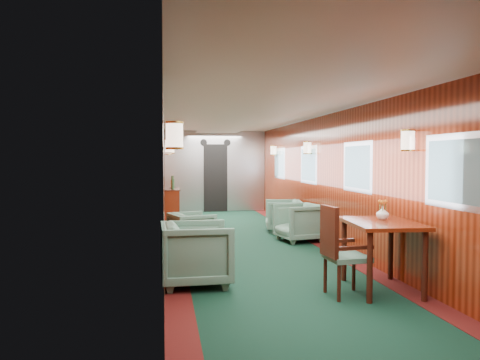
{
  "coord_description": "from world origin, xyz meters",
  "views": [
    {
      "loc": [
        -1.5,
        -7.94,
        1.59
      ],
      "look_at": [
        0.0,
        1.3,
        1.15
      ],
      "focal_mm": 35.0,
      "sensor_mm": 36.0,
      "label": 1
    }
  ],
  "objects": [
    {
      "name": "room",
      "position": [
        0.0,
        0.0,
        1.63
      ],
      "size": [
        12.0,
        12.1,
        2.4
      ],
      "color": "black",
      "rests_on": "ground"
    },
    {
      "name": "bulkhead",
      "position": [
        0.0,
        5.91,
        1.18
      ],
      "size": [
        2.98,
        0.17,
        2.39
      ],
      "color": "#B0B2B7",
      "rests_on": "ground"
    },
    {
      "name": "windows_right",
      "position": [
        1.49,
        0.25,
        1.45
      ],
      "size": [
        0.02,
        8.6,
        0.8
      ],
      "color": "#ADAFB4",
      "rests_on": "ground"
    },
    {
      "name": "wall_sconces",
      "position": [
        0.0,
        0.57,
        1.79
      ],
      "size": [
        2.97,
        7.97,
        0.25
      ],
      "color": "beige",
      "rests_on": "ground"
    },
    {
      "name": "dining_table",
      "position": [
        1.06,
        -2.73,
        0.7
      ],
      "size": [
        0.87,
        1.17,
        0.83
      ],
      "rotation": [
        0.0,
        0.0,
        -0.09
      ],
      "color": "maroon",
      "rests_on": "ground"
    },
    {
      "name": "side_chair",
      "position": [
        0.47,
        -2.89,
        0.57
      ],
      "size": [
        0.5,
        0.52,
        1.05
      ],
      "rotation": [
        0.0,
        0.0,
        0.08
      ],
      "color": "#1F4A40",
      "rests_on": "ground"
    },
    {
      "name": "credenza",
      "position": [
        -1.34,
        2.38,
        0.47
      ],
      "size": [
        0.32,
        1.03,
        1.2
      ],
      "color": "maroon",
      "rests_on": "ground"
    },
    {
      "name": "flower_vase",
      "position": [
        1.15,
        -2.58,
        0.91
      ],
      "size": [
        0.2,
        0.2,
        0.16
      ],
      "primitive_type": "imported",
      "rotation": [
        0.0,
        0.0,
        0.35
      ],
      "color": "white",
      "rests_on": "dining_table"
    },
    {
      "name": "armchair_left_near",
      "position": [
        -1.11,
        -2.13,
        0.4
      ],
      "size": [
        0.89,
        0.87,
        0.79
      ],
      "primitive_type": "imported",
      "rotation": [
        0.0,
        0.0,
        1.6
      ],
      "color": "#1F4A40",
      "rests_on": "ground"
    },
    {
      "name": "armchair_left_far",
      "position": [
        -1.03,
        0.27,
        0.32
      ],
      "size": [
        0.88,
        0.87,
        0.64
      ],
      "primitive_type": "imported",
      "rotation": [
        0.0,
        0.0,
        1.9
      ],
      "color": "#1F4A40",
      "rests_on": "ground"
    },
    {
      "name": "armchair_right_near",
      "position": [
        1.04,
        0.64,
        0.36
      ],
      "size": [
        0.93,
        0.91,
        0.72
      ],
      "primitive_type": "imported",
      "rotation": [
        0.0,
        0.0,
        -1.38
      ],
      "color": "#1F4A40",
      "rests_on": "ground"
    },
    {
      "name": "armchair_right_far",
      "position": [
        1.04,
        1.83,
        0.35
      ],
      "size": [
        0.87,
        0.86,
        0.69
      ],
      "primitive_type": "imported",
      "rotation": [
        0.0,
        0.0,
        -1.74
      ],
      "color": "#1F4A40",
      "rests_on": "ground"
    }
  ]
}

